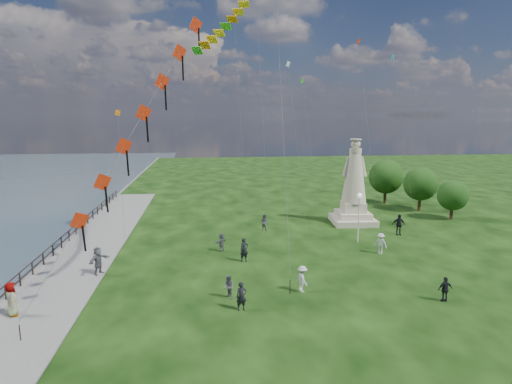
{
  "coord_description": "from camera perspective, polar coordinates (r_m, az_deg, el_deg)",
  "views": [
    {
      "loc": [
        -4.45,
        -21.21,
        10.8
      ],
      "look_at": [
        -1.0,
        8.0,
        5.5
      ],
      "focal_mm": 30.0,
      "sensor_mm": 36.0,
      "label": 1
    }
  ],
  "objects": [
    {
      "name": "tree_row",
      "position": [
        52.6,
        19.85,
        1.18
      ],
      "size": [
        7.25,
        12.24,
        5.42
      ],
      "color": "#382314",
      "rests_on": "ground"
    },
    {
      "name": "lamppost",
      "position": [
        37.25,
        13.6,
        -1.98
      ],
      "size": [
        0.4,
        0.4,
        4.32
      ],
      "color": "silver",
      "rests_on": "ground"
    },
    {
      "name": "person_5",
      "position": [
        31.35,
        -20.29,
        -8.74
      ],
      "size": [
        1.61,
        1.9,
        1.91
      ],
      "primitive_type": "imported",
      "rotation": [
        0.0,
        0.0,
        0.99
      ],
      "color": "#595960",
      "rests_on": "ground"
    },
    {
      "name": "person_6",
      "position": [
        32.14,
        -1.58,
        -7.73
      ],
      "size": [
        0.75,
        0.59,
        1.8
      ],
      "primitive_type": "imported",
      "rotation": [
        0.0,
        0.0,
        0.27
      ],
      "color": "black",
      "rests_on": "ground"
    },
    {
      "name": "person_9",
      "position": [
        41.2,
        18.5,
        -4.14
      ],
      "size": [
        1.22,
        0.8,
        1.92
      ],
      "primitive_type": "imported",
      "rotation": [
        0.0,
        0.0,
        -0.21
      ],
      "color": "black",
      "rests_on": "ground"
    },
    {
      "name": "person_0",
      "position": [
        24.58,
        -1.95,
        -13.73
      ],
      "size": [
        0.66,
        0.49,
        1.65
      ],
      "primitive_type": "imported",
      "rotation": [
        0.0,
        0.0,
        0.18
      ],
      "color": "black",
      "rests_on": "ground"
    },
    {
      "name": "person_7",
      "position": [
        40.73,
        1.12,
        -4.02
      ],
      "size": [
        0.89,
        0.85,
        1.57
      ],
      "primitive_type": "imported",
      "rotation": [
        0.0,
        0.0,
        2.44
      ],
      "color": "#595960",
      "rests_on": "ground"
    },
    {
      "name": "red_kite_train",
      "position": [
        26.09,
        -14.96,
        9.39
      ],
      "size": [
        9.06,
        9.35,
        17.01
      ],
      "color": "black",
      "rests_on": "ground"
    },
    {
      "name": "person_10",
      "position": [
        27.16,
        -29.79,
        -12.48
      ],
      "size": [
        0.86,
        1.06,
        1.89
      ],
      "primitive_type": "imported",
      "rotation": [
        0.0,
        0.0,
        1.94
      ],
      "color": "#595960",
      "rests_on": "ground"
    },
    {
      "name": "waterfront",
      "position": [
        33.86,
        -25.27,
        -9.52
      ],
      "size": [
        200.0,
        200.0,
        1.51
      ],
      "color": "#2E3F45",
      "rests_on": "ground"
    },
    {
      "name": "person_8",
      "position": [
        35.3,
        16.27,
        -6.6
      ],
      "size": [
        1.16,
        1.15,
        1.67
      ],
      "primitive_type": "imported",
      "rotation": [
        0.0,
        0.0,
        -0.78
      ],
      "color": "silver",
      "rests_on": "ground"
    },
    {
      "name": "person_2",
      "position": [
        27.08,
        6.19,
        -11.45
      ],
      "size": [
        0.82,
        1.18,
        1.66
      ],
      "primitive_type": "imported",
      "rotation": [
        0.0,
        0.0,
        1.84
      ],
      "color": "silver",
      "rests_on": "ground"
    },
    {
      "name": "person_11",
      "position": [
        34.68,
        -4.63,
        -6.68
      ],
      "size": [
        1.35,
        1.43,
        1.49
      ],
      "primitive_type": "imported",
      "rotation": [
        0.0,
        0.0,
        4.01
      ],
      "color": "#595960",
      "rests_on": "ground"
    },
    {
      "name": "small_kites",
      "position": [
        45.32,
        3.75,
        15.29
      ],
      "size": [
        27.55,
        15.94,
        29.37
      ],
      "color": "silver",
      "rests_on": "ground"
    },
    {
      "name": "person_3",
      "position": [
        27.94,
        23.91,
        -11.76
      ],
      "size": [
        0.91,
        0.49,
        1.52
      ],
      "primitive_type": "imported",
      "rotation": [
        0.0,
        0.0,
        3.18
      ],
      "color": "black",
      "rests_on": "ground"
    },
    {
      "name": "person_1",
      "position": [
        26.1,
        -3.69,
        -12.52
      ],
      "size": [
        0.67,
        0.82,
        1.45
      ],
      "primitive_type": "imported",
      "rotation": [
        0.0,
        0.0,
        -1.17
      ],
      "color": "#595960",
      "rests_on": "ground"
    },
    {
      "name": "statue",
      "position": [
        43.99,
        12.91,
        0.02
      ],
      "size": [
        4.48,
        4.48,
        8.5
      ],
      "rotation": [
        0.0,
        0.0,
        -0.08
      ],
      "color": "beige",
      "rests_on": "ground"
    }
  ]
}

